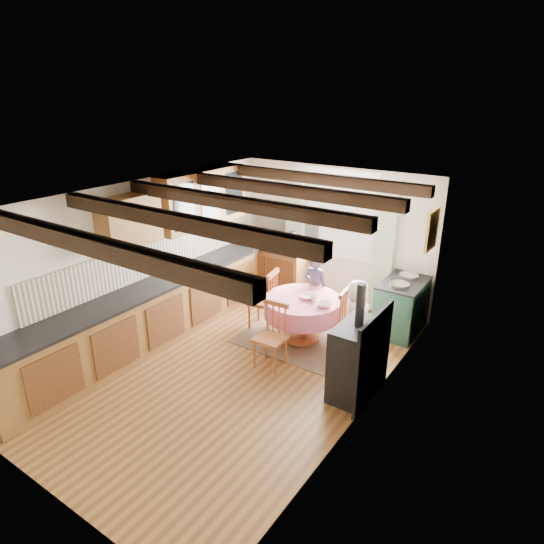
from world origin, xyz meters
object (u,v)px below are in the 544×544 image
Objects in this scene: aga_range at (401,306)px; cup at (314,299)px; cast_iron_stove at (358,341)px; chair_near at (270,336)px; child_right at (356,317)px; dining_table at (302,319)px; chair_left at (263,299)px; child_far at (315,289)px; chair_right at (354,323)px.

cup is (-0.95, -1.12, 0.31)m from aga_range.
chair_near is at bearing -177.04° from cast_iron_stove.
child_right is 11.15× the size of cup.
chair_left reaches higher than dining_table.
chair_left is 0.82× the size of child_far.
dining_table is 0.44m from cup.
cast_iron_stove is 15.03× the size of cup.
cast_iron_stove is at bearing -159.49° from chair_right.
child_right reaches higher than chair_right.
dining_table is 1.18× the size of chair_left.
cast_iron_stove is 1.07m from child_right.
child_far is (-0.92, 0.50, 0.12)m from chair_right.
dining_table is at bearing 90.91° from chair_right.
chair_left is 1.56m from child_right.
chair_near is 9.26× the size of cup.
child_far is 1.07× the size of child_right.
chair_near is 1.17m from chair_left.
child_right is (-0.33, -0.97, 0.13)m from aga_range.
aga_range is at bearing 93.28° from cast_iron_stove.
chair_right is at bearing 153.30° from child_far.
child_right is at bearing 48.07° from chair_near.
aga_range is 0.62× the size of cast_iron_stove.
cast_iron_stove is (0.11, -1.92, 0.32)m from aga_range.
cup is at bearing 93.28° from chair_right.
cast_iron_stove reaches higher than child_right.
cup is at bearing -130.29° from aga_range.
dining_table is 0.85m from child_right.
chair_near reaches higher than dining_table.
chair_near reaches higher than aga_range.
dining_table is at bearing 103.00° from child_far.
cup is at bearing 74.40° from chair_near.
chair_left reaches higher than chair_right.
cast_iron_stove is at bearing 56.98° from chair_left.
cast_iron_stove reaches higher than dining_table.
chair_near is at bearing 125.09° from child_right.
chair_near reaches higher than cup.
dining_table is 0.77× the size of cast_iron_stove.
cup is at bearing 142.78° from cast_iron_stove.
cast_iron_stove is 1.35× the size of child_right.
child_far is (-0.13, 1.47, 0.14)m from chair_near.
chair_right is 1.02× the size of aga_range.
cast_iron_stove is at bearing -37.22° from cup.
chair_right is at bearing 8.91° from cup.
aga_range is 1.50m from cup.
chair_near is at bearing -89.24° from dining_table.
chair_right is at bearing -108.00° from aga_range.
dining_table is at bearing 86.85° from chair_near.
child_far reaches higher than chair_near.
cast_iron_stove is at bearing -86.72° from aga_range.
aga_range reaches higher than cup.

